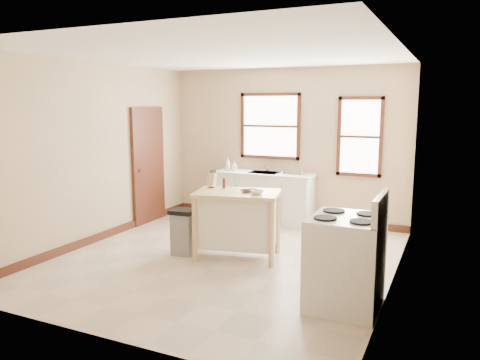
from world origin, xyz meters
name	(u,v)px	position (x,y,z in m)	size (l,w,h in m)	color
floor	(225,258)	(0.00, 0.00, 0.00)	(5.00, 5.00, 0.00)	#B5A58F
ceiling	(224,54)	(0.00, 0.00, 2.80)	(5.00, 5.00, 0.00)	white
wall_back	(285,145)	(0.00, 2.50, 1.40)	(4.50, 0.04, 2.80)	tan
wall_left	(96,153)	(-2.25, 0.00, 1.40)	(0.04, 5.00, 2.80)	tan
wall_right	(397,170)	(2.25, 0.00, 1.40)	(0.04, 5.00, 2.80)	tan
window_main	(270,126)	(-0.30, 2.48, 1.75)	(1.17, 0.06, 1.22)	#3E1C11
window_side	(360,137)	(1.35, 2.48, 1.60)	(0.77, 0.06, 1.37)	#3E1C11
door_left	(148,165)	(-2.21, 1.30, 1.05)	(0.06, 0.90, 2.10)	#3E1C11
baseboard_back	(284,217)	(0.00, 2.47, 0.06)	(4.50, 0.04, 0.12)	#3E1C11
baseboard_left	(102,236)	(-2.22, 0.00, 0.06)	(0.04, 5.00, 0.12)	#3E1C11
sink_counter	(264,197)	(-0.30, 2.20, 0.46)	(1.86, 0.62, 0.92)	silver
faucet	(268,165)	(-0.30, 2.38, 1.03)	(0.03, 0.03, 0.22)	silver
soap_bottle_a	(228,164)	(-1.01, 2.13, 1.04)	(0.09, 0.09, 0.23)	#B2B2B2
soap_bottle_b	(234,166)	(-0.88, 2.15, 1.01)	(0.08, 0.08, 0.17)	#B2B2B2
dish_rack	(295,172)	(0.29, 2.20, 0.97)	(0.37, 0.28, 0.09)	silver
kitchen_island	(237,225)	(0.13, 0.14, 0.47)	(1.16, 0.74, 0.95)	tan
knife_block	(212,181)	(-0.35, 0.28, 1.05)	(0.10, 0.10, 0.20)	tan
pepper_grinder	(224,183)	(-0.16, 0.30, 1.02)	(0.04, 0.04, 0.15)	#412011
bowl_a	(246,191)	(0.25, 0.16, 0.97)	(0.16, 0.16, 0.04)	brown
bowl_b	(252,190)	(0.31, 0.22, 0.97)	(0.16, 0.16, 0.04)	brown
bowl_c	(257,192)	(0.45, 0.08, 0.97)	(0.18, 0.18, 0.06)	silver
trash_bin	(183,232)	(-0.64, -0.07, 0.33)	(0.34, 0.29, 0.66)	slate
gas_stove	(346,250)	(1.87, -0.88, 0.63)	(0.79, 0.81, 1.26)	silver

